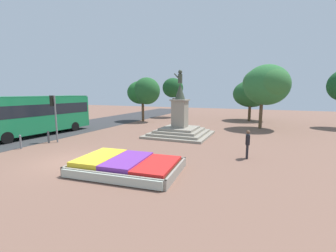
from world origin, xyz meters
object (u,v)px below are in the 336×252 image
object	(u,v)px
flower_planter	(126,165)
traffic_light_mid_block	(54,110)
kerb_bollard_mid_b	(21,142)
city_bus	(32,113)
pedestrian_with_handbag	(248,142)
kerb_bollard_north	(48,137)
statue_monument	(180,126)

from	to	relation	value
flower_planter	traffic_light_mid_block	world-z (taller)	traffic_light_mid_block
kerb_bollard_mid_b	city_bus	bearing A→B (deg)	134.19
flower_planter	pedestrian_with_handbag	size ratio (longest dim) A/B	3.19
kerb_bollard_north	kerb_bollard_mid_b	bearing A→B (deg)	-94.05
statue_monument	kerb_bollard_north	xyz separation A→B (m)	(-8.25, -6.60, -0.41)
traffic_light_mid_block	flower_planter	bearing A→B (deg)	-21.64
flower_planter	city_bus	xyz separation A→B (m)	(-12.52, 4.52, 1.70)
kerb_bollard_mid_b	flower_planter	bearing A→B (deg)	-6.10
statue_monument	kerb_bollard_mid_b	bearing A→B (deg)	-134.12
city_bus	pedestrian_with_handbag	xyz separation A→B (m)	(17.83, 0.00, -1.03)
statue_monument	kerb_bollard_north	distance (m)	10.57
flower_planter	kerb_bollard_mid_b	distance (m)	9.11
city_bus	flower_planter	bearing A→B (deg)	-19.87
flower_planter	kerb_bollard_mid_b	size ratio (longest dim) A/B	5.53
flower_planter	kerb_bollard_north	bearing A→B (deg)	161.30
kerb_bollard_north	flower_planter	bearing A→B (deg)	-18.70
traffic_light_mid_block	kerb_bollard_north	size ratio (longest dim) A/B	3.87
flower_planter	city_bus	distance (m)	13.42
statue_monument	traffic_light_mid_block	size ratio (longest dim) A/B	1.60
city_bus	kerb_bollard_mid_b	world-z (taller)	city_bus
statue_monument	traffic_light_mid_block	world-z (taller)	statue_monument
pedestrian_with_handbag	kerb_bollard_mid_b	distance (m)	14.82
flower_planter	statue_monument	xyz separation A→B (m)	(-0.67, 9.62, 0.60)
statue_monument	city_bus	bearing A→B (deg)	-156.71
statue_monument	kerb_bollard_mid_b	size ratio (longest dim) A/B	5.93
kerb_bollard_north	pedestrian_with_handbag	bearing A→B (deg)	6.05
traffic_light_mid_block	kerb_bollard_mid_b	world-z (taller)	traffic_light_mid_block
city_bus	kerb_bollard_north	distance (m)	4.18
flower_planter	city_bus	bearing A→B (deg)	160.13
kerb_bollard_mid_b	kerb_bollard_north	world-z (taller)	kerb_bollard_mid_b
traffic_light_mid_block	city_bus	bearing A→B (deg)	164.08
city_bus	statue_monument	bearing A→B (deg)	23.29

